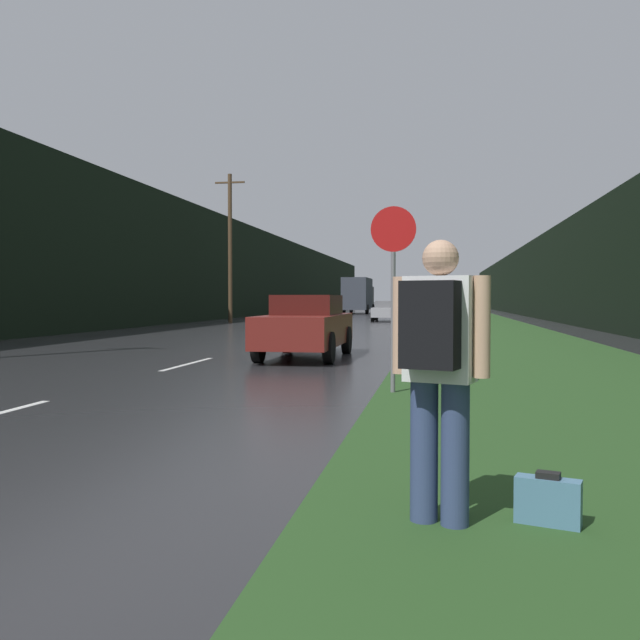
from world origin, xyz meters
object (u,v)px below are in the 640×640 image
at_px(delivery_truck, 358,295).
at_px(car_passing_far, 388,311).
at_px(car_passing_near, 306,326).
at_px(suitcase, 548,502).
at_px(hitchhiker_with_backpack, 438,363).
at_px(stop_sign, 393,279).

bearing_deg(delivery_truck, car_passing_far, -78.42).
bearing_deg(car_passing_far, delivery_truck, -78.42).
bearing_deg(car_passing_near, suitcase, 108.13).
bearing_deg(delivery_truck, hitchhiker_with_backpack, -82.84).
relative_size(stop_sign, car_passing_far, 0.68).
distance_m(hitchhiker_with_backpack, car_passing_near, 12.39).
xyz_separation_m(suitcase, car_passing_near, (-3.88, 11.86, 0.62)).
relative_size(hitchhiker_with_backpack, car_passing_far, 0.43).
xyz_separation_m(car_passing_near, delivery_truck, (-4.52, 49.42, 1.04)).
height_order(stop_sign, suitcase, stop_sign).
distance_m(suitcase, car_passing_far, 39.44).
distance_m(suitcase, car_passing_near, 12.49).
bearing_deg(suitcase, car_passing_far, 112.79).
relative_size(suitcase, car_passing_near, 0.09).
bearing_deg(stop_sign, car_passing_far, 94.31).
distance_m(hitchhiker_with_backpack, car_passing_far, 39.49).
distance_m(car_passing_far, delivery_truck, 22.52).
xyz_separation_m(stop_sign, car_passing_far, (-2.52, 33.34, -1.08)).
bearing_deg(car_passing_near, car_passing_far, -90.00).
relative_size(stop_sign, car_passing_near, 0.61).
height_order(suitcase, delivery_truck, delivery_truck).
bearing_deg(car_passing_far, car_passing_near, 90.00).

